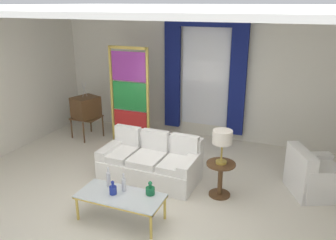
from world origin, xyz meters
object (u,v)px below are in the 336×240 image
object	(u,v)px
couch_white_long	(152,162)
bottle_blue_decanter	(124,184)
vintage_tv	(86,108)
peacock_figurine	(142,143)
table_lamp_brass	(222,139)
stained_glass_divider	(130,98)
bottle_amber_squat	(109,179)
round_side_table	(220,176)
bottle_crystal_tall	(150,190)
armchair_white	(313,177)
coffee_table	(121,197)
bottle_ruby_flask	(113,189)

from	to	relation	value
couch_white_long	bottle_blue_decanter	world-z (taller)	couch_white_long
bottle_blue_decanter	vintage_tv	xyz separation A→B (m)	(-2.38, 2.51, 0.20)
couch_white_long	peacock_figurine	size ratio (longest dim) A/B	2.97
peacock_figurine	table_lamp_brass	size ratio (longest dim) A/B	1.05
stained_glass_divider	couch_white_long	bearing A→B (deg)	-50.11
bottle_amber_squat	vintage_tv	distance (m)	3.27
bottle_blue_decanter	round_side_table	size ratio (longest dim) A/B	0.49
stained_glass_divider	round_side_table	world-z (taller)	stained_glass_divider
table_lamp_brass	bottle_crystal_tall	bearing A→B (deg)	-128.09
round_side_table	table_lamp_brass	size ratio (longest dim) A/B	1.04
bottle_blue_decanter	bottle_amber_squat	xyz separation A→B (m)	(-0.27, 0.02, 0.02)
armchair_white	table_lamp_brass	bearing A→B (deg)	-155.25
coffee_table	stained_glass_divider	distance (m)	3.11
coffee_table	bottle_amber_squat	world-z (taller)	bottle_amber_squat
armchair_white	round_side_table	size ratio (longest dim) A/B	1.82
couch_white_long	vintage_tv	bearing A→B (deg)	150.75
bottle_blue_decanter	bottle_crystal_tall	bearing A→B (deg)	7.56
vintage_tv	round_side_table	xyz separation A→B (m)	(3.59, -1.43, -0.37)
round_side_table	bottle_amber_squat	bearing A→B (deg)	-144.27
couch_white_long	round_side_table	size ratio (longest dim) A/B	2.99
round_side_table	couch_white_long	bearing A→B (deg)	173.02
bottle_blue_decanter	coffee_table	bearing A→B (deg)	-85.31
bottle_crystal_tall	stained_glass_divider	distance (m)	3.11
couch_white_long	coffee_table	distance (m)	1.38
bottle_blue_decanter	couch_white_long	bearing A→B (deg)	95.13
bottle_crystal_tall	peacock_figurine	world-z (taller)	bottle_crystal_tall
coffee_table	round_side_table	bearing A→B (deg)	45.31
bottle_amber_squat	armchair_white	size ratio (longest dim) A/B	0.31
coffee_table	vintage_tv	distance (m)	3.58
stained_glass_divider	round_side_table	size ratio (longest dim) A/B	3.70
bottle_amber_squat	coffee_table	bearing A→B (deg)	-27.94
vintage_tv	bottle_blue_decanter	bearing A→B (deg)	-46.58
couch_white_long	bottle_amber_squat	bearing A→B (deg)	-97.31
coffee_table	bottle_ruby_flask	distance (m)	0.16
bottle_ruby_flask	table_lamp_brass	bearing A→B (deg)	42.89
bottle_ruby_flask	peacock_figurine	bearing A→B (deg)	105.87
armchair_white	stained_glass_divider	bearing A→B (deg)	167.46
bottle_crystal_tall	bottle_amber_squat	bearing A→B (deg)	-176.70
peacock_figurine	stained_glass_divider	bearing A→B (deg)	138.50
bottle_crystal_tall	vintage_tv	size ratio (longest dim) A/B	0.16
armchair_white	bottle_blue_decanter	bearing A→B (deg)	-146.67
coffee_table	table_lamp_brass	xyz separation A→B (m)	(1.20, 1.21, 0.66)
coffee_table	peacock_figurine	xyz separation A→B (m)	(-0.78, 2.31, -0.15)
bottle_ruby_flask	table_lamp_brass	xyz separation A→B (m)	(1.32, 1.22, 0.54)
bottle_amber_squat	stained_glass_divider	distance (m)	2.83
bottle_crystal_tall	stained_glass_divider	xyz separation A→B (m)	(-1.67, 2.56, 0.58)
round_side_table	coffee_table	bearing A→B (deg)	-134.69
bottle_crystal_tall	vintage_tv	bearing A→B (deg)	138.57
table_lamp_brass	armchair_white	bearing A→B (deg)	24.75
coffee_table	bottle_blue_decanter	world-z (taller)	bottle_blue_decanter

